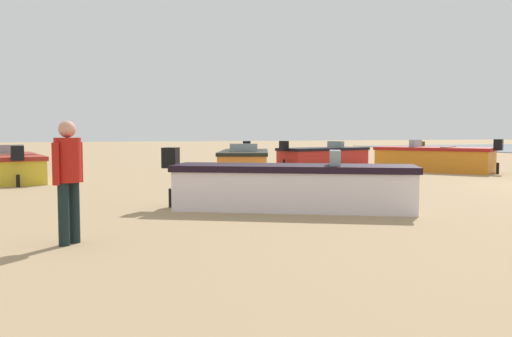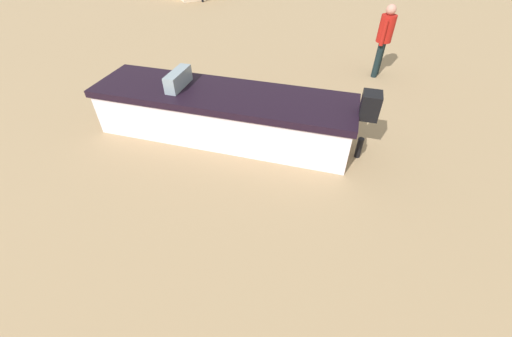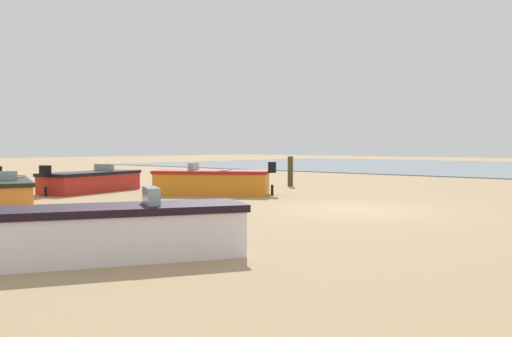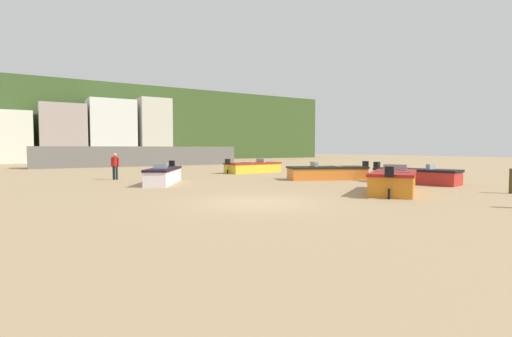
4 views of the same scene
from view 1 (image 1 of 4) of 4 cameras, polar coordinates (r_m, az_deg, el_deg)
boat_red_0 at (r=23.62m, az=7.36°, el=1.33°), size 2.59×4.69×1.12m
boat_orange_1 at (r=21.06m, az=18.84°, el=1.00°), size 4.45×3.81×1.24m
boat_orange_2 at (r=19.64m, az=-1.26°, el=0.83°), size 5.06×3.42×1.12m
boat_white_3 at (r=9.97m, az=4.00°, el=-1.98°), size 3.29×4.57×1.18m
boat_yellow_4 at (r=17.93m, az=-25.17°, el=0.17°), size 5.00×2.25×1.12m
mooring_post_mid_beach at (r=25.98m, az=17.63°, el=1.66°), size 0.24×0.24×1.06m
beach_walker_foreground at (r=7.25m, az=-19.77°, el=-0.36°), size 0.48×0.48×1.62m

